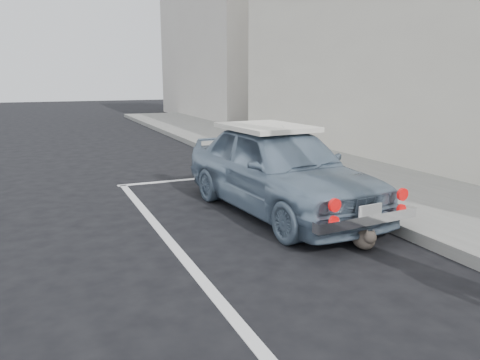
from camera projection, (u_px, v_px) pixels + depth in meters
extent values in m
cube|color=black|center=(461.00, 110.00, 8.29)|extent=(0.10, 16.00, 2.40)
cube|color=beige|center=(222.00, 34.00, 22.72)|extent=(3.50, 10.00, 8.00)
cube|color=silver|center=(195.00, 179.00, 9.21)|extent=(3.00, 0.12, 0.01)
cube|color=silver|center=(174.00, 247.00, 5.53)|extent=(0.12, 7.00, 0.01)
imported|color=gray|center=(279.00, 169.00, 6.87)|extent=(1.84, 3.92, 1.30)
cube|color=silver|center=(266.00, 127.00, 7.07)|extent=(1.19, 1.53, 0.07)
cube|color=silver|center=(367.00, 219.00, 5.33)|extent=(1.46, 0.24, 0.12)
cube|color=white|center=(370.00, 212.00, 5.27)|extent=(0.33, 0.05, 0.17)
cylinder|color=red|center=(335.00, 205.00, 5.02)|extent=(0.15, 0.05, 0.15)
cylinder|color=red|center=(403.00, 194.00, 5.49)|extent=(0.15, 0.05, 0.15)
cylinder|color=red|center=(334.00, 221.00, 5.06)|extent=(0.12, 0.05, 0.12)
cylinder|color=red|center=(401.00, 209.00, 5.52)|extent=(0.12, 0.05, 0.12)
ellipsoid|color=#6F6354|center=(363.00, 238.00, 5.46)|extent=(0.31, 0.41, 0.23)
sphere|color=#6F6354|center=(370.00, 237.00, 5.29)|extent=(0.14, 0.14, 0.14)
cone|color=#6F6354|center=(367.00, 231.00, 5.27)|extent=(0.05, 0.05, 0.06)
cone|color=#6F6354|center=(374.00, 230.00, 5.28)|extent=(0.05, 0.05, 0.06)
cylinder|color=#6F6354|center=(360.00, 239.00, 5.67)|extent=(0.08, 0.24, 0.03)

